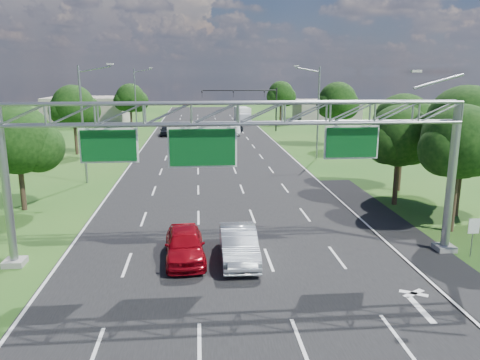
{
  "coord_description": "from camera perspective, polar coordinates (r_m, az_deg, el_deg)",
  "views": [
    {
      "loc": [
        -1.68,
        -10.82,
        9.46
      ],
      "look_at": [
        0.54,
        14.13,
        3.66
      ],
      "focal_mm": 35.0,
      "sensor_mm": 36.0,
      "label": 1
    }
  ],
  "objects": [
    {
      "name": "tree_verge_rd",
      "position": [
        61.59,
        11.83,
        9.2
      ],
      "size": [
        5.76,
        4.8,
        8.28
      ],
      "color": "#2D2116",
      "rests_on": "ground"
    },
    {
      "name": "streetlight_l_near",
      "position": [
        42.12,
        -18.42,
        7.09
      ],
      "size": [
        2.97,
        0.22,
        10.16
      ],
      "color": "gray",
      "rests_on": "ground"
    },
    {
      "name": "road",
      "position": [
        41.93,
        -2.66,
        -0.02
      ],
      "size": [
        18.0,
        180.0,
        0.02
      ],
      "primitive_type": "cube",
      "color": "black",
      "rests_on": "ground"
    },
    {
      "name": "streetlight_l_far",
      "position": [
        76.53,
        -12.49,
        9.82
      ],
      "size": [
        2.97,
        0.22,
        10.16
      ],
      "color": "gray",
      "rests_on": "ground"
    },
    {
      "name": "tree_cluster_right",
      "position": [
        34.48,
        23.6,
        5.04
      ],
      "size": [
        9.91,
        14.6,
        8.68
      ],
      "color": "#2D2116",
      "rests_on": "ground"
    },
    {
      "name": "streetlight_r_mid",
      "position": [
        52.59,
        9.32,
        8.63
      ],
      "size": [
        2.97,
        0.22,
        10.16
      ],
      "color": "gray",
      "rests_on": "ground"
    },
    {
      "name": "sign_gantry",
      "position": [
        23.05,
        -0.06,
        6.64
      ],
      "size": [
        23.5,
        1.0,
        9.56
      ],
      "color": "gray",
      "rests_on": "ground"
    },
    {
      "name": "regulatory_sign",
      "position": [
        27.14,
        26.58,
        -5.43
      ],
      "size": [
        0.6,
        0.08,
        2.1
      ],
      "color": "gray",
      "rests_on": "ground"
    },
    {
      "name": "tree_verge_re",
      "position": [
        90.34,
        5.04,
        10.28
      ],
      "size": [
        5.76,
        4.8,
        7.84
      ],
      "color": "#2D2116",
      "rests_on": "ground"
    },
    {
      "name": "ground",
      "position": [
        41.93,
        -2.66,
        -0.02
      ],
      "size": [
        220.0,
        220.0,
        0.0
      ],
      "primitive_type": "plane",
      "color": "#1D5118",
      "rests_on": "ground"
    },
    {
      "name": "tree_verge_lb",
      "position": [
        57.79,
        -19.56,
        8.28
      ],
      "size": [
        5.76,
        4.8,
        8.06
      ],
      "color": "#2D2116",
      "rests_on": "ground"
    },
    {
      "name": "silver_sedan",
      "position": [
        24.13,
        -0.17,
        -7.85
      ],
      "size": [
        1.83,
        5.21,
        1.72
      ],
      "primitive_type": "imported",
      "rotation": [
        0.0,
        0.0,
        -0.0
      ],
      "color": "#B5BDC2",
      "rests_on": "ground"
    },
    {
      "name": "car_queue_c",
      "position": [
        72.47,
        -8.98,
        5.98
      ],
      "size": [
        1.99,
        4.58,
        1.54
      ],
      "primitive_type": "imported",
      "rotation": [
        0.0,
        0.0,
        0.04
      ],
      "color": "black",
      "rests_on": "ground"
    },
    {
      "name": "building_left",
      "position": [
        91.38,
        -18.1,
        8.03
      ],
      "size": [
        14.0,
        10.0,
        5.0
      ],
      "primitive_type": "cube",
      "color": "gray",
      "rests_on": "ground"
    },
    {
      "name": "car_queue_b",
      "position": [
        77.47,
        -0.41,
        6.5
      ],
      "size": [
        2.61,
        4.83,
        1.29
      ],
      "primitive_type": "imported",
      "rotation": [
        0.0,
        0.0,
        -0.11
      ],
      "color": "black",
      "rests_on": "ground"
    },
    {
      "name": "red_coupe",
      "position": [
        24.31,
        -6.76,
        -7.82
      ],
      "size": [
        2.28,
        5.05,
        1.68
      ],
      "primitive_type": "imported",
      "rotation": [
        0.0,
        0.0,
        0.06
      ],
      "color": "maroon",
      "rests_on": "ground"
    },
    {
      "name": "road_flare",
      "position": [
        29.09,
        19.47,
        -6.72
      ],
      "size": [
        3.0,
        30.0,
        0.02
      ],
      "primitive_type": "cube",
      "color": "black",
      "rests_on": "ground"
    },
    {
      "name": "building_right",
      "position": [
        96.59,
        10.46,
        8.39
      ],
      "size": [
        12.0,
        9.0,
        4.0
      ],
      "primitive_type": "cube",
      "color": "gray",
      "rests_on": "ground"
    },
    {
      "name": "tree_verge_lc",
      "position": [
        81.76,
        -13.17,
        9.55
      ],
      "size": [
        5.76,
        4.8,
        7.62
      ],
      "color": "#2D2116",
      "rests_on": "ground"
    },
    {
      "name": "tree_verge_la",
      "position": [
        35.38,
        -25.36,
        4.14
      ],
      "size": [
        5.76,
        4.8,
        7.4
      ],
      "color": "#2D2116",
      "rests_on": "ground"
    },
    {
      "name": "box_truck",
      "position": [
        88.85,
        0.34,
        7.83
      ],
      "size": [
        2.79,
        7.95,
        2.94
      ],
      "rotation": [
        0.0,
        0.0,
        0.1
      ],
      "color": "white",
      "rests_on": "ground"
    },
    {
      "name": "traffic_signal",
      "position": [
        76.49,
        1.82,
        9.81
      ],
      "size": [
        12.21,
        0.24,
        7.0
      ],
      "color": "black",
      "rests_on": "ground"
    },
    {
      "name": "car_queue_d",
      "position": [
        72.37,
        -0.57,
        6.05
      ],
      "size": [
        1.51,
        4.06,
        1.33
      ],
      "primitive_type": "imported",
      "rotation": [
        0.0,
        0.0,
        -0.03
      ],
      "color": "silver",
      "rests_on": "ground"
    }
  ]
}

